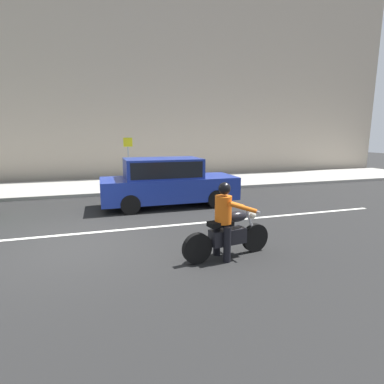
# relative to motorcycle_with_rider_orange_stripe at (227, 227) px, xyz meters

# --- Properties ---
(ground_plane) EXTENTS (80.00, 80.00, 0.00)m
(ground_plane) POSITION_rel_motorcycle_with_rider_orange_stripe_xyz_m (-3.10, 1.62, -0.65)
(ground_plane) COLOR black
(sidewalk_slab) EXTENTS (40.00, 4.40, 0.14)m
(sidewalk_slab) POSITION_rel_motorcycle_with_rider_orange_stripe_xyz_m (-3.10, 9.62, -0.58)
(sidewalk_slab) COLOR #99968E
(sidewalk_slab) RESTS_ON ground_plane
(building_facade) EXTENTS (40.00, 1.40, 14.91)m
(building_facade) POSITION_rel_motorcycle_with_rider_orange_stripe_xyz_m (-3.10, 13.02, 6.80)
(building_facade) COLOR #B7A893
(building_facade) RESTS_ON ground_plane
(lane_marking_stripe) EXTENTS (18.00, 0.14, 0.01)m
(lane_marking_stripe) POSITION_rel_motorcycle_with_rider_orange_stripe_xyz_m (-2.64, 2.52, -0.65)
(lane_marking_stripe) COLOR silver
(lane_marking_stripe) RESTS_ON ground_plane
(motorcycle_with_rider_orange_stripe) EXTENTS (2.03, 0.74, 1.59)m
(motorcycle_with_rider_orange_stripe) POSITION_rel_motorcycle_with_rider_orange_stripe_xyz_m (0.00, 0.00, 0.00)
(motorcycle_with_rider_orange_stripe) COLOR black
(motorcycle_with_rider_orange_stripe) RESTS_ON ground_plane
(parked_sedan_cobalt_blue) EXTENTS (4.77, 1.82, 1.72)m
(parked_sedan_cobalt_blue) POSITION_rel_motorcycle_with_rider_orange_stripe_xyz_m (-0.18, 4.93, 0.23)
(parked_sedan_cobalt_blue) COLOR navy
(parked_sedan_cobalt_blue) RESTS_ON ground_plane
(street_sign_post) EXTENTS (0.44, 0.08, 2.29)m
(street_sign_post) POSITION_rel_motorcycle_with_rider_orange_stripe_xyz_m (-1.05, 9.78, 0.89)
(street_sign_post) COLOR gray
(street_sign_post) RESTS_ON sidewalk_slab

